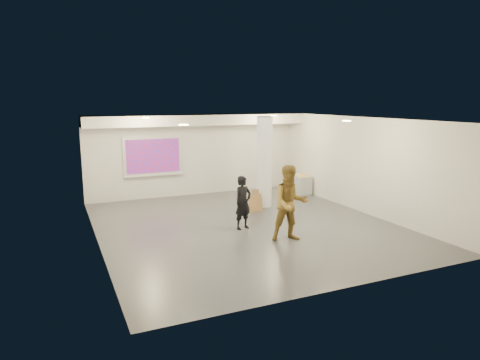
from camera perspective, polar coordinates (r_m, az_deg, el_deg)
name	(u,v)px	position (r m, az deg, el deg)	size (l,w,h in m)	color
floor	(246,226)	(12.22, 0.77, -6.09)	(8.00, 9.00, 0.01)	#393C41
ceiling	(246,119)	(11.71, 0.80, 8.11)	(8.00, 9.00, 0.01)	white
wall_back	(195,155)	(16.03, -5.97, 3.36)	(8.00, 0.01, 3.00)	silver
wall_front	(348,212)	(8.10, 14.24, -4.14)	(8.00, 0.01, 3.00)	silver
wall_left	(95,185)	(10.86, -18.77, -0.65)	(0.01, 9.00, 3.00)	silver
wall_right	(361,165)	(14.01, 15.83, 1.96)	(0.01, 9.00, 3.00)	silver
soffit_band	(199,120)	(15.40, -5.42, 8.01)	(8.00, 1.10, 0.36)	silver
downlight_nw	(146,118)	(13.41, -12.45, 8.10)	(0.22, 0.22, 0.02)	#FFE498
downlight_ne	(274,116)	(14.93, 4.50, 8.56)	(0.22, 0.22, 0.02)	#FFE498
downlight_sw	(184,125)	(9.53, -7.53, 7.30)	(0.22, 0.22, 0.02)	#FFE498
downlight_se	(347,121)	(11.58, 14.03, 7.66)	(0.22, 0.22, 0.02)	#FFE498
column	(264,162)	(14.12, 3.26, 2.42)	(0.52, 0.52, 3.00)	white
projection_screen	(153,156)	(15.57, -11.53, 3.09)	(2.10, 0.13, 1.42)	silver
credenza	(299,184)	(16.57, 7.91, -0.50)	(0.49, 1.17, 0.69)	#979A9C
papers_stack	(298,175)	(16.49, 7.74, 0.70)	(0.25, 0.33, 0.02)	silver
postit_pad	(302,176)	(16.28, 8.32, 0.58)	(0.24, 0.33, 0.03)	yellow
cardboard_back	(260,198)	(14.16, 2.65, -2.47)	(0.57, 0.05, 0.62)	olive
cardboard_front	(255,203)	(13.64, 2.08, -3.11)	(0.51, 0.05, 0.56)	olive
woman	(243,203)	(11.74, 0.41, -3.04)	(0.54, 0.35, 1.48)	black
man	(290,203)	(10.80, 6.71, -3.10)	(0.94, 0.73, 1.93)	olive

